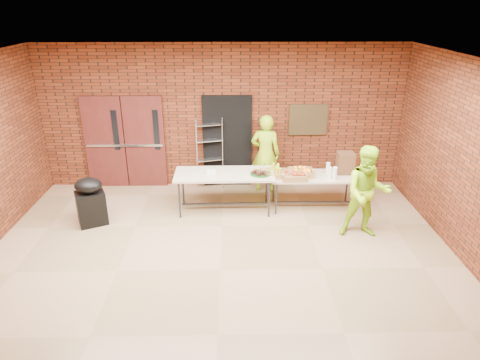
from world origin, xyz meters
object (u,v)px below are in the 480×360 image
(table_right, at_px, (314,178))
(volunteer_man, at_px, (367,193))
(coffee_dispenser, at_px, (345,163))
(covered_grill, at_px, (91,201))
(wire_rack, at_px, (210,154))
(volunteer_woman, at_px, (265,154))
(table_left, at_px, (224,176))

(table_right, bearing_deg, volunteer_man, -56.92)
(coffee_dispenser, distance_m, covered_grill, 5.08)
(wire_rack, relative_size, volunteer_man, 0.95)
(coffee_dispenser, height_order, covered_grill, coffee_dispenser)
(volunteer_woman, relative_size, volunteer_man, 1.03)
(covered_grill, bearing_deg, wire_rack, 12.84)
(covered_grill, height_order, volunteer_man, volunteer_man)
(table_right, height_order, volunteer_woman, volunteer_woman)
(table_left, xyz_separation_m, coffee_dispenser, (2.46, 0.19, 0.20))
(covered_grill, bearing_deg, volunteer_woman, -1.54)
(table_left, height_order, table_right, table_left)
(table_right, xyz_separation_m, coffee_dispenser, (0.65, 0.12, 0.28))
(wire_rack, distance_m, coffee_dispenser, 2.98)
(coffee_dispenser, relative_size, covered_grill, 0.47)
(wire_rack, distance_m, table_right, 2.43)
(table_left, relative_size, volunteer_woman, 1.13)
(covered_grill, bearing_deg, coffee_dispenser, -16.76)
(wire_rack, bearing_deg, volunteer_man, -52.10)
(wire_rack, relative_size, covered_grill, 1.72)
(coffee_dispenser, bearing_deg, volunteer_man, -86.04)
(covered_grill, xyz_separation_m, volunteer_woman, (3.44, 1.49, 0.41))
(volunteer_man, bearing_deg, volunteer_woman, 135.04)
(table_left, bearing_deg, table_right, 1.87)
(table_left, distance_m, covered_grill, 2.61)
(table_left, bearing_deg, wire_rack, 105.78)
(wire_rack, relative_size, table_left, 0.82)
(table_right, distance_m, volunteer_woman, 1.30)
(wire_rack, bearing_deg, covered_grill, -156.52)
(covered_grill, bearing_deg, table_left, -13.22)
(table_right, distance_m, volunteer_man, 1.37)
(coffee_dispenser, relative_size, volunteer_man, 0.26)
(table_right, relative_size, coffee_dispenser, 3.99)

